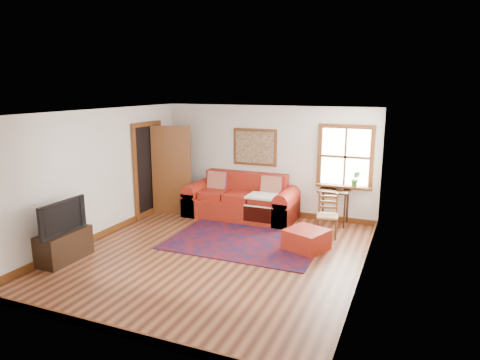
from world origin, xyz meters
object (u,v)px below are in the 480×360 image
at_px(red_leather_sofa, 242,203).
at_px(side_table, 334,196).
at_px(red_ottoman, 306,240).
at_px(ladder_back_chair, 328,214).
at_px(media_cabinet, 64,246).

height_order(red_leather_sofa, side_table, red_leather_sofa).
distance_m(red_leather_sofa, side_table, 2.07).
xyz_separation_m(red_ottoman, side_table, (0.17, 1.68, 0.44)).
xyz_separation_m(side_table, ladder_back_chair, (0.03, -0.81, -0.17)).
relative_size(side_table, media_cabinet, 0.80).
bearing_deg(media_cabinet, ladder_back_chair, 37.08).
bearing_deg(red_leather_sofa, ladder_back_chair, -14.77).
height_order(red_ottoman, ladder_back_chair, ladder_back_chair).
distance_m(red_leather_sofa, media_cabinet, 3.94).
bearing_deg(red_ottoman, ladder_back_chair, 97.81).
distance_m(red_leather_sofa, red_ottoman, 2.34).
distance_m(red_ottoman, ladder_back_chair, 0.94).
bearing_deg(media_cabinet, red_ottoman, 29.25).
relative_size(red_leather_sofa, ladder_back_chair, 2.91).
bearing_deg(red_ottoman, media_cabinet, -130.07).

